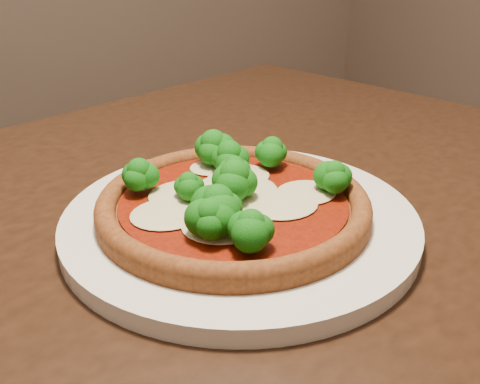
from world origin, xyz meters
name	(u,v)px	position (x,y,z in m)	size (l,w,h in m)	color
dining_table	(215,295)	(0.12, -0.24, 0.66)	(1.42, 1.24, 0.75)	black
plate	(240,220)	(0.14, -0.27, 0.76)	(0.35, 0.35, 0.02)	silver
pizza	(232,197)	(0.13, -0.26, 0.79)	(0.27, 0.27, 0.06)	brown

